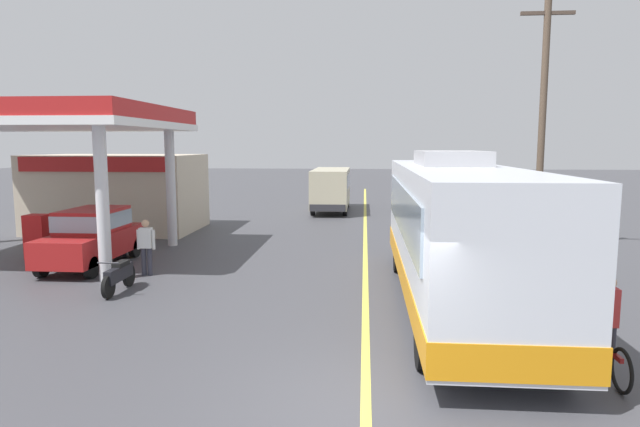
# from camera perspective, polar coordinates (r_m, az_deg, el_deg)

# --- Properties ---
(ground) EXTENTS (120.00, 120.00, 0.00)m
(ground) POSITION_cam_1_polar(r_m,az_deg,el_deg) (27.81, 4.78, -0.72)
(ground) COLOR #424247
(lane_divider_stripe) EXTENTS (0.16, 50.00, 0.01)m
(lane_divider_stripe) POSITION_cam_1_polar(r_m,az_deg,el_deg) (22.86, 4.79, -2.43)
(lane_divider_stripe) COLOR #D8CC4C
(lane_divider_stripe) RESTS_ON ground
(coach_bus_main) EXTENTS (2.60, 11.04, 3.69)m
(coach_bus_main) POSITION_cam_1_polar(r_m,az_deg,el_deg) (13.31, 14.02, -2.12)
(coach_bus_main) COLOR silver
(coach_bus_main) RESTS_ON ground
(gas_station_roadside) EXTENTS (9.10, 11.95, 5.10)m
(gas_station_roadside) POSITION_cam_1_polar(r_m,az_deg,el_deg) (24.13, -22.54, 3.81)
(gas_station_roadside) COLOR #B21E1E
(gas_station_roadside) RESTS_ON ground
(car_at_pump) EXTENTS (1.70, 4.20, 1.82)m
(car_at_pump) POSITION_cam_1_polar(r_m,az_deg,el_deg) (18.64, -22.89, -2.04)
(car_at_pump) COLOR maroon
(car_at_pump) RESTS_ON ground
(minibus_opposing_lane) EXTENTS (2.04, 6.13, 2.44)m
(minibus_opposing_lane) POSITION_cam_1_polar(r_m,az_deg,el_deg) (31.40, 1.18, 2.92)
(minibus_opposing_lane) COLOR #BFB799
(minibus_opposing_lane) RESTS_ON ground
(cyclist_on_shoulder) EXTENTS (0.34, 1.82, 1.72)m
(cyclist_on_shoulder) POSITION_cam_1_polar(r_m,az_deg,el_deg) (10.27, 27.93, -10.90)
(cyclist_on_shoulder) COLOR black
(cyclist_on_shoulder) RESTS_ON ground
(motorcycle_parked_forecourt) EXTENTS (0.55, 1.80, 0.92)m
(motorcycle_parked_forecourt) POSITION_cam_1_polar(r_m,az_deg,el_deg) (15.18, -20.41, -6.13)
(motorcycle_parked_forecourt) COLOR black
(motorcycle_parked_forecourt) RESTS_ON ground
(pedestrian_near_pump) EXTENTS (0.55, 0.22, 1.66)m
(pedestrian_near_pump) POSITION_cam_1_polar(r_m,az_deg,el_deg) (19.88, -20.24, -1.61)
(pedestrian_near_pump) COLOR #33333F
(pedestrian_near_pump) RESTS_ON ground
(pedestrian_by_shop) EXTENTS (0.55, 0.22, 1.66)m
(pedestrian_by_shop) POSITION_cam_1_polar(r_m,az_deg,el_deg) (16.76, -17.84, -3.09)
(pedestrian_by_shop) COLOR #33333F
(pedestrian_by_shop) RESTS_ON ground
(utility_pole_roadside) EXTENTS (1.80, 0.24, 8.88)m
(utility_pole_roadside) POSITION_cam_1_polar(r_m,az_deg,el_deg) (20.61, 22.36, 8.90)
(utility_pole_roadside) COLOR brown
(utility_pole_roadside) RESTS_ON ground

